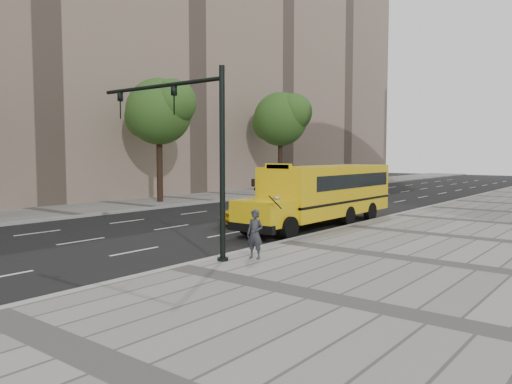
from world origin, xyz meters
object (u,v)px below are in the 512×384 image
Objects in this scene: taxi_near at (258,211)px; school_bus at (326,190)px; taxi_far at (293,195)px; traffic_signal at (191,140)px; tree_b at (160,111)px; pedestrian at (255,234)px; tree_c at (281,119)px.

school_bus is at bearing 48.03° from taxi_near.
traffic_signal is at bearing -48.55° from taxi_far.
tree_b is at bearing 176.82° from taxi_near.
school_bus reaches higher than taxi_far.
traffic_signal reaches higher than pedestrian.
traffic_signal is (15.60, -27.17, -2.87)m from tree_c.
tree_c is at bearing 147.09° from taxi_far.
taxi_far is 18.15m from pedestrian.
tree_b reaches higher than pedestrian.
taxi_near is 9.60m from traffic_signal.
tree_c reaches higher than taxi_near.
school_bus reaches higher than taxi_near.
tree_c is 2.32× the size of taxi_near.
pedestrian is at bearing -41.51° from taxi_far.
tree_b is at bearing -134.24° from taxi_far.
pedestrian is 0.26× the size of traffic_signal.
tree_c reaches higher than tree_b.
school_bus is at bearing -26.94° from taxi_far.
traffic_signal is at bearing -86.09° from school_bus.
taxi_far is (-6.39, 6.44, -0.97)m from school_bus.
tree_c reaches higher than taxi_far.
pedestrian is (2.73, -9.24, -0.80)m from school_bus.
tree_c reaches higher than pedestrian.
tree_b is 19.94m from traffic_signal.
school_bus is at bearing 93.91° from traffic_signal.
school_bus is at bearing -48.83° from tree_c.
tree_b is 2.20× the size of taxi_near.
school_bus is 2.41× the size of taxi_far.
taxi_far is 2.93× the size of pedestrian.
pedestrian is at bearing -56.14° from tree_c.
taxi_far is (-3.47, 8.35, 0.09)m from taxi_near.
tree_b reaches higher than school_bus.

